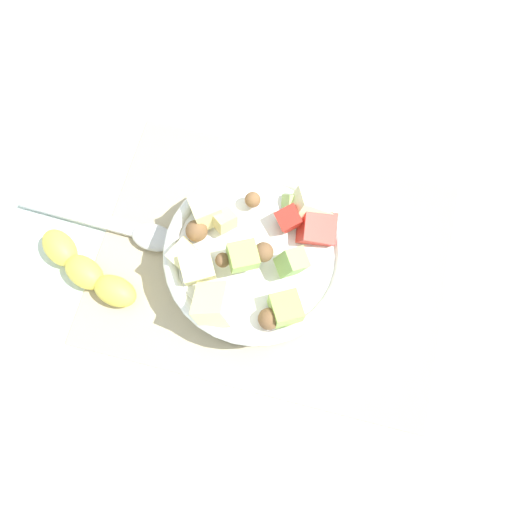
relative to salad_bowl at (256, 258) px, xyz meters
The scene contains 5 objects.
ground_plane 0.05m from the salad_bowl, 35.26° to the left, with size 2.40×2.40×0.00m, color silver.
placemat 0.05m from the salad_bowl, 35.26° to the left, with size 0.43×0.32×0.01m, color tan.
salad_bowl is the anchor object (origin of this frame).
serving_spoon 0.18m from the salad_bowl, behind, with size 0.21×0.04×0.01m.
banana_whole 0.21m from the salad_bowl, 164.04° to the right, with size 0.15×0.09×0.04m.
Camera 1 is at (0.03, -0.20, 0.62)m, focal length 36.22 mm.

